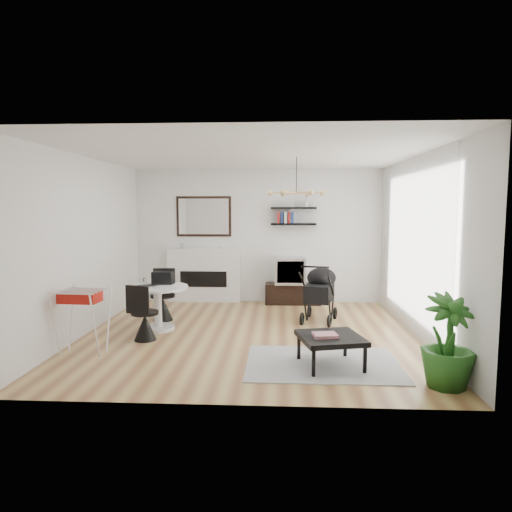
# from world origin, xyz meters

# --- Properties ---
(floor) EXTENTS (5.00, 5.00, 0.00)m
(floor) POSITION_xyz_m (0.00, 0.00, 0.00)
(floor) COLOR #905E37
(floor) RESTS_ON ground
(ceiling) EXTENTS (5.00, 5.00, 0.00)m
(ceiling) POSITION_xyz_m (0.00, 0.00, 2.70)
(ceiling) COLOR white
(ceiling) RESTS_ON wall_back
(wall_back) EXTENTS (5.00, 0.00, 5.00)m
(wall_back) POSITION_xyz_m (0.00, 2.50, 1.35)
(wall_back) COLOR white
(wall_back) RESTS_ON floor
(wall_left) EXTENTS (0.00, 5.00, 5.00)m
(wall_left) POSITION_xyz_m (-2.50, 0.00, 1.35)
(wall_left) COLOR white
(wall_left) RESTS_ON floor
(wall_right) EXTENTS (0.00, 5.00, 5.00)m
(wall_right) POSITION_xyz_m (2.50, 0.00, 1.35)
(wall_right) COLOR white
(wall_right) RESTS_ON floor
(sheer_curtain) EXTENTS (0.04, 3.60, 2.60)m
(sheer_curtain) POSITION_xyz_m (2.40, 0.20, 1.35)
(sheer_curtain) COLOR white
(sheer_curtain) RESTS_ON wall_right
(fireplace) EXTENTS (1.50, 0.17, 2.16)m
(fireplace) POSITION_xyz_m (-1.10, 2.42, 0.69)
(fireplace) COLOR white
(fireplace) RESTS_ON floor
(shelf_lower) EXTENTS (0.90, 0.25, 0.04)m
(shelf_lower) POSITION_xyz_m (0.72, 2.37, 1.60)
(shelf_lower) COLOR black
(shelf_lower) RESTS_ON wall_back
(shelf_upper) EXTENTS (0.90, 0.25, 0.04)m
(shelf_upper) POSITION_xyz_m (0.72, 2.37, 1.92)
(shelf_upper) COLOR black
(shelf_upper) RESTS_ON wall_back
(pendant_lamp) EXTENTS (0.90, 0.90, 0.10)m
(pendant_lamp) POSITION_xyz_m (0.70, 0.30, 2.15)
(pendant_lamp) COLOR tan
(pendant_lamp) RESTS_ON ceiling
(tv_console) EXTENTS (1.10, 0.39, 0.41)m
(tv_console) POSITION_xyz_m (0.72, 2.30, 0.21)
(tv_console) COLOR black
(tv_console) RESTS_ON floor
(crt_tv) EXTENTS (0.61, 0.53, 0.53)m
(crt_tv) POSITION_xyz_m (0.66, 2.29, 0.68)
(crt_tv) COLOR #BBBABD
(crt_tv) RESTS_ON tv_console
(dining_table) EXTENTS (0.96, 0.96, 0.70)m
(dining_table) POSITION_xyz_m (-1.47, 0.21, 0.46)
(dining_table) COLOR white
(dining_table) RESTS_ON floor
(laptop) EXTENTS (0.40, 0.35, 0.03)m
(laptop) POSITION_xyz_m (-1.58, 0.14, 0.71)
(laptop) COLOR black
(laptop) RESTS_ON dining_table
(black_bag) EXTENTS (0.35, 0.23, 0.20)m
(black_bag) POSITION_xyz_m (-1.43, 0.44, 0.80)
(black_bag) COLOR black
(black_bag) RESTS_ON dining_table
(newspaper) EXTENTS (0.37, 0.34, 0.01)m
(newspaper) POSITION_xyz_m (-1.30, 0.09, 0.70)
(newspaper) COLOR beige
(newspaper) RESTS_ON dining_table
(drinking_glass) EXTENTS (0.06, 0.06, 0.11)m
(drinking_glass) POSITION_xyz_m (-1.70, 0.34, 0.75)
(drinking_glass) COLOR white
(drinking_glass) RESTS_ON dining_table
(chair_far) EXTENTS (0.42, 0.43, 0.88)m
(chair_far) POSITION_xyz_m (-1.55, 0.84, 0.28)
(chair_far) COLOR black
(chair_far) RESTS_ON floor
(chair_near) EXTENTS (0.42, 0.44, 0.83)m
(chair_near) POSITION_xyz_m (-1.51, -0.38, 0.26)
(chair_near) COLOR black
(chair_near) RESTS_ON floor
(drying_rack) EXTENTS (0.60, 0.57, 0.86)m
(drying_rack) POSITION_xyz_m (-2.14, -1.01, 0.45)
(drying_rack) COLOR white
(drying_rack) RESTS_ON floor
(stroller) EXTENTS (0.70, 0.91, 1.01)m
(stroller) POSITION_xyz_m (1.14, 0.94, 0.43)
(stroller) COLOR black
(stroller) RESTS_ON floor
(rug) EXTENTS (1.88, 1.36, 0.01)m
(rug) POSITION_xyz_m (0.99, -1.26, 0.01)
(rug) COLOR #A2A2A2
(rug) RESTS_ON floor
(coffee_table) EXTENTS (0.87, 0.87, 0.37)m
(coffee_table) POSITION_xyz_m (1.07, -1.34, 0.34)
(coffee_table) COLOR black
(coffee_table) RESTS_ON rug
(magazines) EXTENTS (0.31, 0.26, 0.04)m
(magazines) POSITION_xyz_m (1.00, -1.40, 0.40)
(magazines) COLOR #B72D42
(magazines) RESTS_ON coffee_table
(potted_plant) EXTENTS (0.74, 0.74, 1.01)m
(potted_plant) POSITION_xyz_m (2.25, -1.92, 0.50)
(potted_plant) COLOR #215919
(potted_plant) RESTS_ON floor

